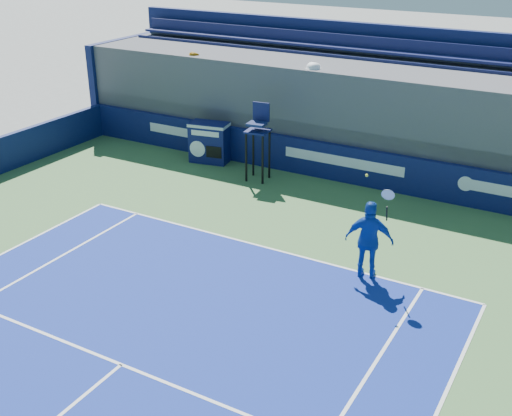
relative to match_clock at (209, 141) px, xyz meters
The scene contains 5 objects.
back_hoarding 4.75m from the match_clock, ahead, with size 20.40×0.21×1.20m.
match_clock is the anchor object (origin of this frame).
umpire_chair 2.48m from the match_clock, 15.31° to the right, with size 0.77×0.77×2.48m.
tennis_player 8.91m from the match_clock, 32.39° to the right, with size 1.18×0.70×2.57m.
stadium_seating 5.48m from the match_clock, 28.80° to the left, with size 21.00×4.05×4.40m.
Camera 1 is at (7.01, -0.82, 7.58)m, focal length 45.00 mm.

